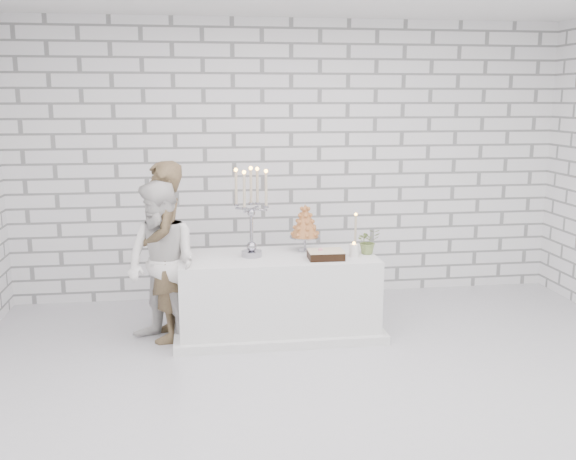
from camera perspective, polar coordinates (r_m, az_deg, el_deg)
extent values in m
cube|color=silver|center=(5.13, 4.43, -13.68)|extent=(6.00, 5.00, 0.01)
cube|color=white|center=(7.13, 0.27, 6.04)|extent=(6.00, 0.01, 3.00)
cube|color=white|center=(2.37, 18.16, -5.69)|extent=(6.00, 0.01, 3.00)
cube|color=white|center=(6.11, -0.92, -5.67)|extent=(1.80, 0.80, 0.75)
imported|color=#4D3D2A|center=(5.98, -10.76, -1.88)|extent=(0.44, 0.62, 1.63)
imported|color=white|center=(5.84, -10.97, -3.00)|extent=(0.91, 0.90, 1.48)
cube|color=black|center=(5.88, 3.32, -2.16)|extent=(0.32, 0.23, 0.08)
cylinder|color=white|center=(5.98, 5.77, -1.80)|extent=(0.09, 0.09, 0.12)
cylinder|color=#C5B395|center=(6.32, 5.92, -0.14)|extent=(0.07, 0.07, 0.32)
imported|color=#416331|center=(6.10, 7.01, -0.97)|extent=(0.24, 0.21, 0.24)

